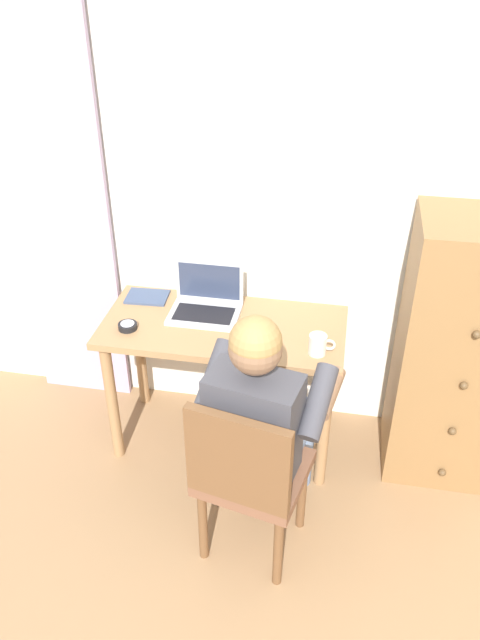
{
  "coord_description": "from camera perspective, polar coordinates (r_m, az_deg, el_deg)",
  "views": [
    {
      "loc": [
        0.22,
        -0.59,
        2.39
      ],
      "look_at": [
        -0.21,
        1.75,
        0.84
      ],
      "focal_mm": 35.09,
      "sensor_mm": 36.0,
      "label": 1
    }
  ],
  "objects": [
    {
      "name": "computer_mouse",
      "position": [
        2.98,
        1.36,
        -0.26
      ],
      "size": [
        0.07,
        0.11,
        0.03
      ],
      "primitive_type": "ellipsoid",
      "rotation": [
        0.0,
        0.0,
        -0.11
      ],
      "color": "black",
      "rests_on": "desk"
    },
    {
      "name": "dresser",
      "position": [
        3.09,
        19.28,
        -2.88
      ],
      "size": [
        0.54,
        0.49,
        1.34
      ],
      "color": "olive",
      "rests_on": "ground_plane"
    },
    {
      "name": "curtain_panel",
      "position": [
        3.33,
        -16.07,
        9.21
      ],
      "size": [
        0.52,
        0.03,
        2.23
      ],
      "primitive_type": "cube",
      "color": "#B29EBC",
      "rests_on": "ground_plane"
    },
    {
      "name": "wall_back",
      "position": [
        3.02,
        5.62,
        10.76
      ],
      "size": [
        4.8,
        0.05,
        2.5
      ],
      "primitive_type": "cube",
      "color": "silver",
      "rests_on": "ground_plane"
    },
    {
      "name": "notebook_pad",
      "position": [
        3.23,
        -8.45,
        2.1
      ],
      "size": [
        0.22,
        0.16,
        0.01
      ],
      "primitive_type": "cube",
      "rotation": [
        0.0,
        0.0,
        0.06
      ],
      "color": "#3D4C6B",
      "rests_on": "desk"
    },
    {
      "name": "desk",
      "position": [
        3.06,
        -1.5,
        -2.28
      ],
      "size": [
        1.17,
        0.55,
        0.74
      ],
      "color": "#9E754C",
      "rests_on": "ground_plane"
    },
    {
      "name": "coffee_mug",
      "position": [
        2.79,
        7.15,
        -2.23
      ],
      "size": [
        0.12,
        0.08,
        0.09
      ],
      "color": "silver",
      "rests_on": "desk"
    },
    {
      "name": "person_seated",
      "position": [
        2.59,
        2.2,
        -8.36
      ],
      "size": [
        0.61,
        0.64,
        1.2
      ],
      "color": "#6B84AD",
      "rests_on": "ground_plane"
    },
    {
      "name": "chair",
      "position": [
        2.6,
        0.75,
        -13.86
      ],
      "size": [
        0.49,
        0.48,
        0.88
      ],
      "color": "brown",
      "rests_on": "ground_plane"
    },
    {
      "name": "laptop",
      "position": [
        3.07,
        -3.11,
        1.6
      ],
      "size": [
        0.34,
        0.25,
        0.24
      ],
      "color": "#B7BABF",
      "rests_on": "desk"
    },
    {
      "name": "desk_clock",
      "position": [
        3.0,
        -10.21,
        -0.55
      ],
      "size": [
        0.09,
        0.09,
        0.03
      ],
      "color": "black",
      "rests_on": "desk"
    }
  ]
}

